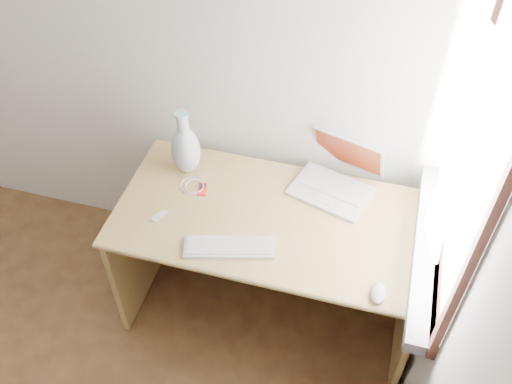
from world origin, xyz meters
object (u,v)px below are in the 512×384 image
(desk, at_px, (275,233))
(laptop, at_px, (333,177))
(external_keyboard, at_px, (229,247))
(vase, at_px, (185,148))

(desk, distance_m, laptop, 0.39)
(desk, relative_size, laptop, 3.46)
(laptop, xyz_separation_m, external_keyboard, (-0.35, -0.48, -0.04))
(external_keyboard, distance_m, vase, 0.53)
(vase, bearing_deg, laptop, 6.74)
(desk, height_order, laptop, laptop)
(laptop, bearing_deg, vase, -157.19)
(laptop, height_order, vase, vase)
(vase, bearing_deg, external_keyboard, -50.44)
(desk, height_order, vase, vase)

